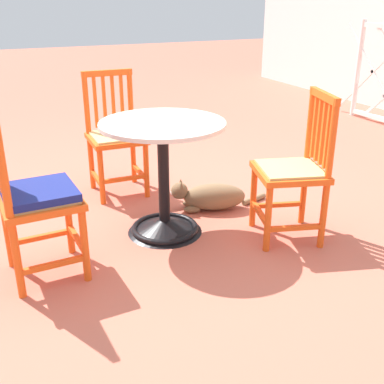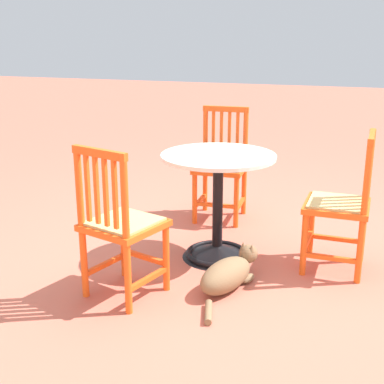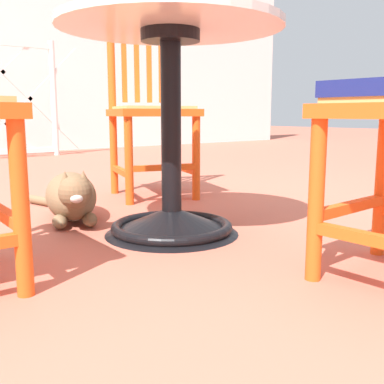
# 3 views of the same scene
# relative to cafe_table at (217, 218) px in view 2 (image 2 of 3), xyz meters

# --- Properties ---
(ground_plane) EXTENTS (24.00, 24.00, 0.00)m
(ground_plane) POSITION_rel_cafe_table_xyz_m (-0.10, -0.13, -0.28)
(ground_plane) COLOR #BC604C
(cafe_table) EXTENTS (0.76, 0.76, 0.73)m
(cafe_table) POSITION_rel_cafe_table_xyz_m (0.00, 0.00, 0.00)
(cafe_table) COLOR black
(cafe_table) RESTS_ON ground_plane
(orange_chair_at_corner) EXTENTS (0.41, 0.41, 0.91)m
(orange_chair_at_corner) POSITION_rel_cafe_table_xyz_m (-0.80, -0.07, 0.15)
(orange_chair_at_corner) COLOR #EA5619
(orange_chair_at_corner) RESTS_ON ground_plane
(orange_chair_near_fence) EXTENTS (0.42, 0.42, 0.91)m
(orange_chair_near_fence) POSITION_rel_cafe_table_xyz_m (0.19, -0.79, 0.16)
(orange_chair_near_fence) COLOR #EA5619
(orange_chair_near_fence) RESTS_ON ground_plane
(orange_chair_facing_out) EXTENTS (0.50, 0.50, 0.91)m
(orange_chair_facing_out) POSITION_rel_cafe_table_xyz_m (0.38, 0.70, 0.15)
(orange_chair_facing_out) COLOR #EA5619
(orange_chair_facing_out) RESTS_ON ground_plane
(tabby_cat) EXTENTS (0.34, 0.74, 0.23)m
(tabby_cat) POSITION_rel_cafe_table_xyz_m (-0.20, 0.42, -0.19)
(tabby_cat) COLOR brown
(tabby_cat) RESTS_ON ground_plane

